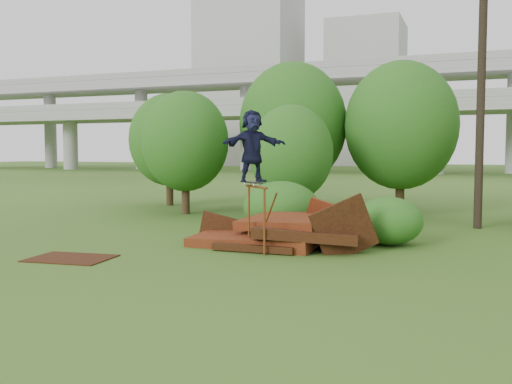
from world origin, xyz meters
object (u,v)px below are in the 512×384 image
(scrap_pile, at_px, (279,234))
(utility_pole, at_px, (481,91))
(skater, at_px, (252,146))
(flat_plate, at_px, (71,258))

(scrap_pile, distance_m, utility_pole, 9.21)
(skater, bearing_deg, utility_pole, 7.34)
(scrap_pile, xyz_separation_m, skater, (-0.46, -0.86, 2.45))
(scrap_pile, height_order, skater, skater)
(skater, distance_m, utility_pole, 9.25)
(flat_plate, distance_m, utility_pole, 14.42)
(skater, relative_size, flat_plate, 0.97)
(scrap_pile, bearing_deg, skater, -118.01)
(skater, bearing_deg, scrap_pile, 18.22)
(flat_plate, xyz_separation_m, utility_pole, (9.48, 9.78, 4.74))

